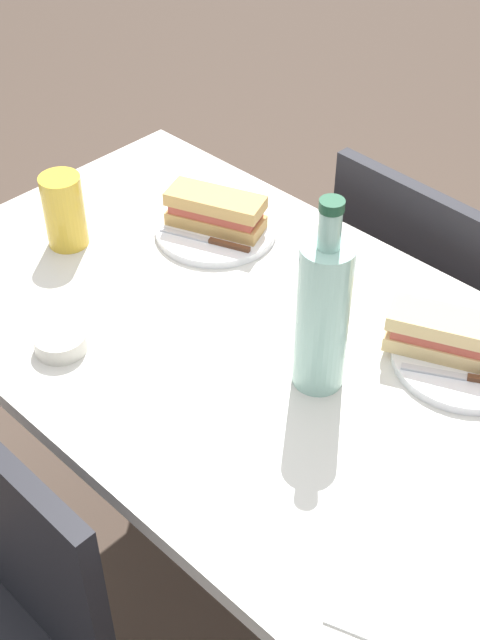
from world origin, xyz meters
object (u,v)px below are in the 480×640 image
(plate_near, at_px, (465,359))
(baguette_sandwich_near, at_px, (469,340))
(dining_table, at_px, (240,383))
(water_bottle, at_px, (323,313))
(baguette_sandwich_far, at_px, (216,211))
(olive_bowl, at_px, (61,341))
(knife_near, at_px, (468,377))
(plate_far, at_px, (216,229))
(beer_glass, at_px, (64,211))
(knife_far, at_px, (210,241))
(chair_near, at_px, (424,311))

(plate_near, xyz_separation_m, baguette_sandwich_near, (-0.00, -0.00, 0.04))
(dining_table, xyz_separation_m, water_bottle, (-0.17, -0.00, 0.26))
(baguette_sandwich_near, xyz_separation_m, baguette_sandwich_far, (0.53, 0.02, 0.00))
(baguette_sandwich_near, xyz_separation_m, water_bottle, (0.14, 0.19, 0.08))
(baguette_sandwich_far, height_order, olive_bowl, baguette_sandwich_far)
(plate_near, distance_m, knife_near, 0.05)
(baguette_sandwich_near, bearing_deg, plate_far, 2.43)
(baguette_sandwich_near, bearing_deg, beer_glass, 18.53)
(plate_far, relative_size, knife_far, 1.34)
(olive_bowl, bearing_deg, baguette_sandwich_far, -82.66)
(knife_near, xyz_separation_m, baguette_sandwich_far, (0.56, -0.02, 0.03))
(chair_near, bearing_deg, dining_table, 87.21)
(knife_near, bearing_deg, baguette_sandwich_near, -53.60)
(knife_far, height_order, water_bottle, water_bottle)
(plate_near, bearing_deg, knife_near, 126.40)
(plate_far, height_order, baguette_sandwich_far, baguette_sandwich_far)
(chair_near, relative_size, olive_bowl, 9.89)
(beer_glass, bearing_deg, knife_near, -165.19)
(knife_near, xyz_separation_m, beer_glass, (0.74, 0.19, 0.05))
(dining_table, relative_size, knife_far, 6.96)
(beer_glass, bearing_deg, baguette_sandwich_far, -128.88)
(chair_near, relative_size, water_bottle, 2.58)
(chair_near, distance_m, knife_near, 0.60)
(water_bottle, height_order, beer_glass, water_bottle)
(dining_table, bearing_deg, chair_near, -92.79)
(baguette_sandwich_far, bearing_deg, baguette_sandwich_near, -177.57)
(beer_glass, bearing_deg, water_bottle, -175.11)
(plate_near, xyz_separation_m, baguette_sandwich_far, (0.53, 0.02, 0.04))
(knife_far, bearing_deg, chair_near, -117.14)
(baguette_sandwich_far, bearing_deg, plate_far, 0.00)
(baguette_sandwich_far, bearing_deg, chair_near, -122.87)
(knife_near, relative_size, knife_far, 0.95)
(baguette_sandwich_near, xyz_separation_m, plate_far, (0.53, 0.02, -0.04))
(plate_near, relative_size, knife_near, 1.41)
(dining_table, height_order, plate_far, plate_far)
(beer_glass, bearing_deg, olive_bowl, 140.42)
(chair_near, distance_m, knife_far, 0.57)
(beer_glass, bearing_deg, chair_near, -125.10)
(baguette_sandwich_near, xyz_separation_m, knife_far, (0.50, 0.07, -0.03))
(chair_near, xyz_separation_m, knife_near, (-0.31, 0.41, 0.30))
(baguette_sandwich_far, bearing_deg, water_bottle, 157.02)
(plate_near, height_order, olive_bowl, olive_bowl)
(dining_table, bearing_deg, knife_far, -32.08)
(knife_far, bearing_deg, baguette_sandwich_far, -56.32)
(plate_near, bearing_deg, water_bottle, 52.92)
(chair_near, distance_m, plate_far, 0.55)
(baguette_sandwich_near, xyz_separation_m, beer_glass, (0.71, 0.24, 0.02))
(chair_near, bearing_deg, baguette_sandwich_far, 57.13)
(knife_near, xyz_separation_m, olive_bowl, (0.51, 0.38, -0.00))
(water_bottle, bearing_deg, dining_table, 0.25)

